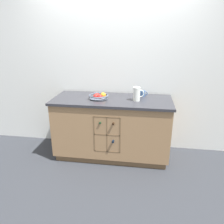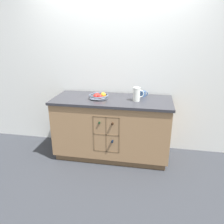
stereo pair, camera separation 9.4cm
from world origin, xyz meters
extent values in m
plane|color=#2D3035|center=(0.00, 0.00, 0.00)|extent=(14.00, 14.00, 0.00)
cube|color=silver|center=(0.00, 0.39, 1.27)|extent=(4.40, 0.06, 2.55)
cube|color=brown|center=(0.00, 0.00, 0.04)|extent=(1.58, 0.58, 0.09)
cube|color=#99724C|center=(0.00, 0.00, 0.47)|extent=(1.64, 0.64, 0.77)
cube|color=#2D2D33|center=(0.00, 0.00, 0.87)|extent=(1.68, 0.68, 0.03)
cube|color=brown|center=(-0.02, -0.22, 0.48)|extent=(0.35, 0.01, 0.51)
cube|color=brown|center=(-0.20, -0.27, 0.48)|extent=(0.02, 0.10, 0.51)
cube|color=brown|center=(0.15, -0.27, 0.48)|extent=(0.02, 0.10, 0.51)
cube|color=brown|center=(-0.02, -0.27, 0.23)|extent=(0.35, 0.10, 0.02)
cube|color=brown|center=(-0.02, -0.27, 0.48)|extent=(0.35, 0.10, 0.02)
cube|color=brown|center=(-0.02, -0.27, 0.74)|extent=(0.35, 0.10, 0.02)
cube|color=brown|center=(-0.02, -0.27, 0.48)|extent=(0.02, 0.10, 0.51)
cylinder|color=black|center=(0.07, -0.19, 0.40)|extent=(0.08, 0.19, 0.08)
cylinder|color=black|center=(0.07, -0.33, 0.40)|extent=(0.03, 0.08, 0.03)
cylinder|color=#19381E|center=(-0.11, -0.17, 0.66)|extent=(0.08, 0.19, 0.08)
cylinder|color=#19381E|center=(-0.11, -0.30, 0.66)|extent=(0.03, 0.08, 0.03)
cylinder|color=black|center=(0.07, -0.16, 0.66)|extent=(0.08, 0.21, 0.08)
cylinder|color=black|center=(0.07, -0.31, 0.66)|extent=(0.03, 0.09, 0.03)
cylinder|color=#4C5666|center=(-0.18, -0.02, 0.90)|extent=(0.12, 0.12, 0.01)
cone|color=#4C5666|center=(-0.18, -0.02, 0.93)|extent=(0.25, 0.25, 0.05)
torus|color=#4C5666|center=(-0.18, -0.02, 0.94)|extent=(0.27, 0.27, 0.02)
sphere|color=red|center=(-0.21, 0.00, 0.93)|extent=(0.07, 0.07, 0.07)
sphere|color=red|center=(-0.22, -0.06, 0.94)|extent=(0.08, 0.08, 0.08)
sphere|color=red|center=(-0.16, -0.07, 0.93)|extent=(0.07, 0.07, 0.07)
sphere|color=orange|center=(-0.13, 0.01, 0.94)|extent=(0.08, 0.08, 0.08)
cylinder|color=silver|center=(0.34, -0.03, 0.99)|extent=(0.10, 0.10, 0.19)
torus|color=silver|center=(0.34, -0.03, 1.08)|extent=(0.10, 0.10, 0.01)
torus|color=silver|center=(0.39, -0.03, 1.00)|extent=(0.10, 0.01, 0.10)
cylinder|color=#385684|center=(0.42, 0.21, 0.93)|extent=(0.08, 0.08, 0.08)
torus|color=#385684|center=(0.46, 0.21, 0.93)|extent=(0.06, 0.01, 0.06)
camera|label=1|loc=(0.43, -2.92, 1.77)|focal=35.00mm
camera|label=2|loc=(0.53, -2.90, 1.77)|focal=35.00mm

